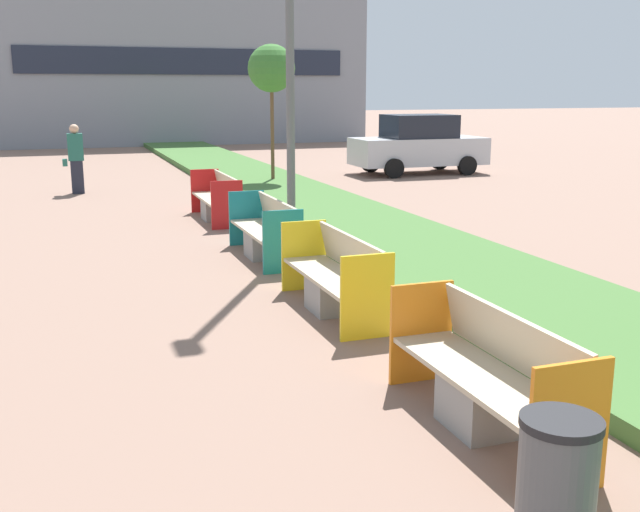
# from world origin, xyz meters

# --- Properties ---
(planter_grass_strip) EXTENTS (2.80, 120.00, 0.18)m
(planter_grass_strip) POSITION_xyz_m (3.20, 12.00, 0.09)
(planter_grass_strip) COLOR #426B33
(planter_grass_strip) RESTS_ON ground
(building_backdrop) EXTENTS (18.09, 7.11, 7.08)m
(building_backdrop) POSITION_xyz_m (4.00, 41.89, 3.54)
(building_backdrop) COLOR gray
(building_backdrop) RESTS_ON ground
(bench_orange_frame) EXTENTS (0.65, 2.17, 0.94)m
(bench_orange_frame) POSITION_xyz_m (0.94, 7.23, 0.37)
(bench_orange_frame) COLOR gray
(bench_orange_frame) RESTS_ON ground
(bench_yellow_frame) EXTENTS (0.65, 2.22, 0.94)m
(bench_yellow_frame) POSITION_xyz_m (0.94, 10.65, 0.37)
(bench_yellow_frame) COLOR gray
(bench_yellow_frame) RESTS_ON ground
(bench_teal_frame) EXTENTS (0.65, 2.24, 0.94)m
(bench_teal_frame) POSITION_xyz_m (0.94, 13.81, 0.37)
(bench_teal_frame) COLOR gray
(bench_teal_frame) RESTS_ON ground
(bench_red_frame) EXTENTS (0.65, 2.25, 0.94)m
(bench_red_frame) POSITION_xyz_m (0.94, 17.56, 0.37)
(bench_red_frame) COLOR gray
(bench_red_frame) RESTS_ON ground
(litter_bin) EXTENTS (0.46, 0.46, 0.91)m
(litter_bin) POSITION_xyz_m (0.33, 5.54, 0.46)
(litter_bin) COLOR #4C4F51
(litter_bin) RESTS_ON ground
(sapling_tree_far) EXTENTS (1.30, 1.30, 3.85)m
(sapling_tree_far) POSITION_xyz_m (3.59, 22.67, 3.18)
(sapling_tree_far) COLOR brown
(sapling_tree_far) RESTS_ON ground
(pedestrian_walking) EXTENTS (0.53, 0.24, 1.78)m
(pedestrian_walking) POSITION_xyz_m (-1.66, 22.70, 0.91)
(pedestrian_walking) COLOR #232633
(pedestrian_walking) RESTS_ON ground
(parked_car_distant) EXTENTS (4.22, 2.00, 1.86)m
(parked_car_distant) POSITION_xyz_m (8.76, 23.92, 0.91)
(parked_car_distant) COLOR #B7BABF
(parked_car_distant) RESTS_ON ground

